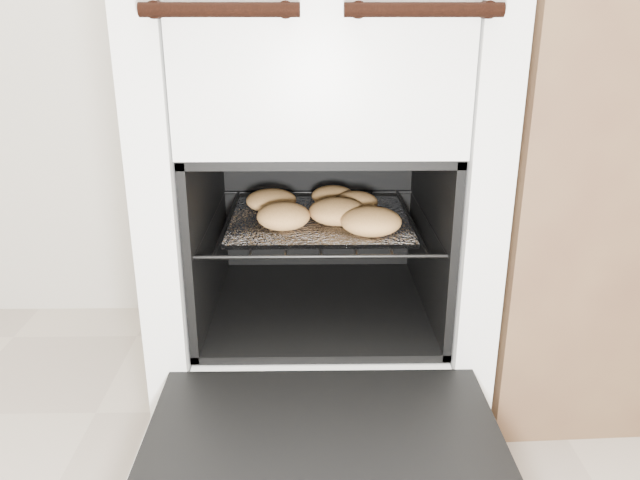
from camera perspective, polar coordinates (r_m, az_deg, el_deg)
The scene contains 5 objects.
stove at distance 1.33m, azimuth -0.10°, elevation 4.33°, with size 0.62×0.69×0.95m.
oven_door at distance 0.97m, azimuth 0.37°, elevation -19.32°, with size 0.56×0.43×0.04m.
oven_rack at distance 1.27m, azimuth -0.06°, elevation 1.88°, with size 0.45×0.43×0.01m.
foil_sheet at distance 1.25m, azimuth -0.05°, elevation 1.86°, with size 0.35×0.31×0.01m, color silver.
baked_rolls at distance 1.23m, azimuth 0.53°, elevation 2.85°, with size 0.33×0.32×0.05m.
Camera 1 is at (0.14, -0.12, 0.82)m, focal length 35.00 mm.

